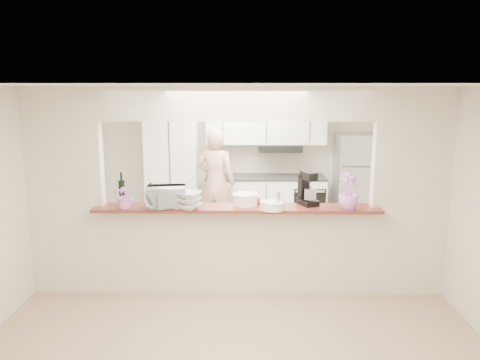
{
  "coord_description": "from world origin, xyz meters",
  "views": [
    {
      "loc": [
        0.12,
        -5.44,
        2.48
      ],
      "look_at": [
        0.03,
        0.3,
        1.34
      ],
      "focal_mm": 35.0,
      "sensor_mm": 36.0,
      "label": 1
    }
  ],
  "objects_px": {
    "person": "(216,183)",
    "refrigerator": "(357,182)",
    "toaster_oven": "(166,197)",
    "stand_mixer": "(307,190)"
  },
  "relations": [
    {
      "from": "stand_mixer",
      "to": "person",
      "type": "bearing_deg",
      "value": 119.84
    },
    {
      "from": "person",
      "to": "toaster_oven",
      "type": "bearing_deg",
      "value": 94.57
    },
    {
      "from": "toaster_oven",
      "to": "stand_mixer",
      "type": "relative_size",
      "value": 1.12
    },
    {
      "from": "stand_mixer",
      "to": "person",
      "type": "distance_m",
      "value": 2.53
    },
    {
      "from": "refrigerator",
      "to": "stand_mixer",
      "type": "xyz_separation_m",
      "value": [
        -1.21,
        -2.59,
        0.42
      ]
    },
    {
      "from": "toaster_oven",
      "to": "person",
      "type": "relative_size",
      "value": 0.25
    },
    {
      "from": "stand_mixer",
      "to": "person",
      "type": "height_order",
      "value": "person"
    },
    {
      "from": "person",
      "to": "refrigerator",
      "type": "bearing_deg",
      "value": -155.57
    },
    {
      "from": "toaster_oven",
      "to": "person",
      "type": "bearing_deg",
      "value": 72.29
    },
    {
      "from": "toaster_oven",
      "to": "person",
      "type": "height_order",
      "value": "person"
    }
  ]
}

